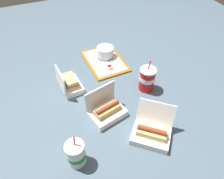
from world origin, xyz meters
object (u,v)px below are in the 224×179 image
(ketchup_cup, at_px, (109,67))
(soda_cup_center, at_px, (76,154))
(soda_cup_right, at_px, (147,79))
(cake_container, at_px, (105,52))
(clamshell_hotdog_corner, at_px, (107,110))
(clamshell_hotdog_left, at_px, (151,133))
(food_tray, at_px, (105,61))
(plastic_fork, at_px, (96,67))
(clamshell_sandwich_right, at_px, (70,84))

(ketchup_cup, relative_size, soda_cup_center, 0.20)
(ketchup_cup, height_order, soda_cup_center, soda_cup_center)
(ketchup_cup, distance_m, soda_cup_right, 0.31)
(cake_container, bearing_deg, ketchup_cup, 169.16)
(cake_container, bearing_deg, clamshell_hotdog_corner, 159.13)
(cake_container, height_order, clamshell_hotdog_left, clamshell_hotdog_left)
(food_tray, relative_size, clamshell_hotdog_corner, 1.69)
(cake_container, xyz_separation_m, clamshell_hotdog_left, (-0.75, 0.04, -0.01))
(cake_container, xyz_separation_m, soda_cup_right, (-0.41, -0.12, 0.03))
(plastic_fork, bearing_deg, soda_cup_center, 149.88)
(food_tray, relative_size, plastic_fork, 3.45)
(ketchup_cup, bearing_deg, food_tray, -2.26)
(clamshell_hotdog_corner, bearing_deg, cake_container, -20.87)
(food_tray, xyz_separation_m, cake_container, (0.04, -0.02, 0.04))
(clamshell_hotdog_corner, xyz_separation_m, soda_cup_center, (-0.21, 0.24, 0.03))
(cake_container, relative_size, plastic_fork, 1.17)
(clamshell_hotdog_left, distance_m, clamshell_hotdog_corner, 0.28)
(soda_cup_center, bearing_deg, soda_cup_right, -60.02)
(clamshell_hotdog_corner, bearing_deg, clamshell_hotdog_left, -145.31)
(clamshell_hotdog_left, relative_size, clamshell_sandwich_right, 1.49)
(clamshell_hotdog_corner, bearing_deg, plastic_fork, -11.52)
(soda_cup_center, bearing_deg, food_tray, -30.95)
(cake_container, xyz_separation_m, soda_cup_center, (-0.73, 0.44, 0.02))
(clamshell_sandwich_right, relative_size, soda_cup_right, 0.84)
(soda_cup_right, height_order, soda_cup_center, soda_cup_right)
(food_tray, xyz_separation_m, plastic_fork, (-0.05, 0.09, 0.01))
(plastic_fork, xyz_separation_m, clamshell_sandwich_right, (-0.13, 0.22, 0.03))
(food_tray, distance_m, plastic_fork, 0.10)
(ketchup_cup, distance_m, soda_cup_center, 0.72)
(food_tray, bearing_deg, cake_container, -28.61)
(food_tray, relative_size, soda_cup_right, 1.76)
(food_tray, bearing_deg, plastic_fork, 120.49)
(clamshell_sandwich_right, bearing_deg, soda_cup_center, 168.56)
(clamshell_hotdog_left, bearing_deg, ketchup_cup, -1.11)
(plastic_fork, height_order, soda_cup_right, soda_cup_right)
(ketchup_cup, bearing_deg, clamshell_sandwich_right, 104.33)
(food_tray, xyz_separation_m, clamshell_hotdog_left, (-0.71, 0.02, 0.03))
(clamshell_sandwich_right, relative_size, soda_cup_center, 0.90)
(plastic_fork, relative_size, soda_cup_right, 0.51)
(plastic_fork, relative_size, clamshell_hotdog_corner, 0.49)
(food_tray, relative_size, soda_cup_center, 1.89)
(soda_cup_right, bearing_deg, clamshell_hotdog_left, 154.67)
(cake_container, bearing_deg, soda_cup_center, 149.19)
(clamshell_hotdog_corner, bearing_deg, food_tray, -20.11)
(ketchup_cup, height_order, clamshell_sandwich_right, clamshell_sandwich_right)
(food_tray, relative_size, ketchup_cup, 9.50)
(ketchup_cup, distance_m, clamshell_hotdog_left, 0.60)
(ketchup_cup, xyz_separation_m, soda_cup_center, (-0.59, 0.41, 0.04))
(food_tray, xyz_separation_m, soda_cup_center, (-0.69, 0.41, 0.06))
(food_tray, distance_m, soda_cup_center, 0.81)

